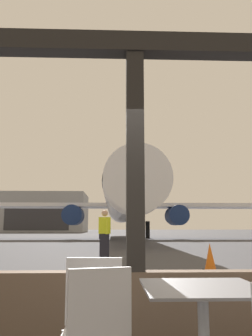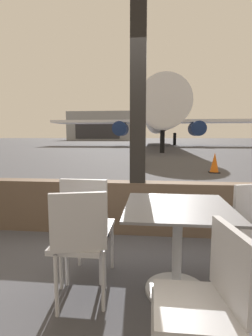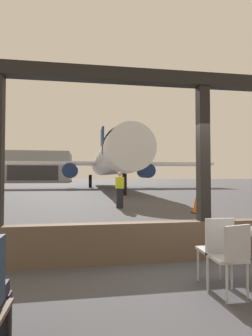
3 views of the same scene
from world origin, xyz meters
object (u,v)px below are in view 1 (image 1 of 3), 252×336
Objects in this scene: cafe_chair_side_extra at (95,311)px; distant_hangar at (44,213)px; cafe_chair_aisle_left at (96,326)px; dining_table at (204,329)px; airplane at (126,201)px; ground_crew_worker at (105,235)px; traffic_cone at (210,257)px.

cafe_chair_side_extra is 84.37m from distant_hangar.
cafe_chair_aisle_left is at bearing -78.96° from distant_hangar.
cafe_chair_aisle_left is 0.34m from cafe_chair_side_extra.
dining_table is 0.03× the size of airplane.
ground_crew_worker is at bearing 90.97° from cafe_chair_aisle_left.
traffic_cone is (2.94, -2.16, -0.55)m from ground_crew_worker.
cafe_chair_side_extra is 7.64m from traffic_cone.
traffic_cone is at bearing 68.46° from cafe_chair_side_extra.
airplane is at bearing 87.54° from cafe_chair_aisle_left.
cafe_chair_aisle_left reaches higher than traffic_cone.
cafe_chair_side_extra is at bearing 173.78° from dining_table.
distant_hangar is (-16.18, 82.71, 3.88)m from cafe_chair_side_extra.
traffic_cone is 0.04× the size of distant_hangar.
dining_table is 7.47m from traffic_cone.
airplane reaches higher than cafe_chair_side_extra.
cafe_chair_side_extra is at bearing -78.93° from distant_hangar.
airplane reaches higher than ground_crew_worker.
dining_table is at bearing -105.73° from traffic_cone.
cafe_chair_side_extra is (-0.02, 0.33, 0.02)m from cafe_chair_aisle_left.
cafe_chair_aisle_left reaches higher than dining_table.
ground_crew_worker reaches higher than cafe_chair_side_extra.
cafe_chair_side_extra is at bearing -92.54° from airplane.
distant_hangar is at bearing 104.09° from traffic_cone.
distant_hangar is at bearing 102.32° from ground_crew_worker.
ground_crew_worker is 3.70m from traffic_cone.
cafe_chair_aisle_left is 31.36m from airplane.
dining_table is 31.10m from airplane.
dining_table is at bearing -6.22° from cafe_chair_side_extra.
dining_table is 1.16× the size of traffic_cone.
cafe_chair_side_extra reaches higher than dining_table.
airplane is 19.17× the size of ground_crew_worker.
cafe_chair_side_extra is (-0.78, 0.08, 0.11)m from dining_table.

